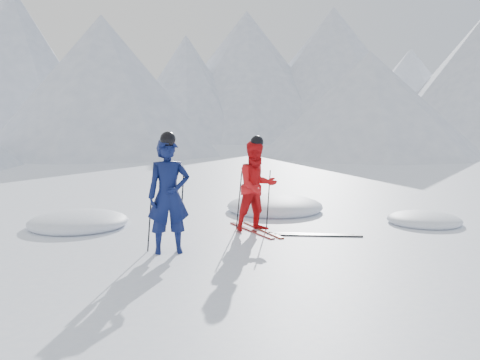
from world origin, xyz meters
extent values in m
plane|color=white|center=(0.00, 0.00, 0.00)|extent=(160.00, 160.00, 0.00)
cone|color=#B2BCD1|center=(-11.51, 40.48, 7.17)|extent=(23.96, 23.96, 14.35)
cone|color=#B2BCD1|center=(-5.08, 51.27, 5.96)|extent=(17.69, 17.69, 11.93)
cone|color=#B2BCD1|center=(4.51, 43.52, 5.42)|extent=(19.63, 19.63, 10.85)
cone|color=#B2BCD1|center=(11.74, 46.25, 7.07)|extent=(23.31, 23.31, 14.15)
cone|color=#B2BCD1|center=(21.49, 44.84, 7.44)|extent=(28.94, 28.94, 14.88)
cone|color=silver|center=(31.93, 45.34, 5.38)|extent=(24.45, 24.45, 10.76)
cone|color=#B2BCD1|center=(12.00, 20.00, 3.25)|extent=(14.00, 14.00, 6.50)
cone|color=#B2BCD1|center=(-4.00, 26.00, 4.50)|extent=(16.00, 16.00, 9.00)
imported|color=#0B1545|center=(-3.35, -0.33, 0.97)|extent=(0.73, 0.50, 1.94)
imported|color=red|center=(-1.41, 0.90, 0.91)|extent=(0.99, 0.83, 1.82)
cylinder|color=black|center=(-3.65, -0.18, 0.65)|extent=(0.13, 0.09, 1.29)
cylinder|color=black|center=(-3.10, -0.08, 0.65)|extent=(0.13, 0.08, 1.29)
cylinder|color=black|center=(-1.71, 1.15, 0.61)|extent=(0.12, 0.10, 1.21)
cylinder|color=black|center=(-1.11, 1.05, 0.61)|extent=(0.12, 0.09, 1.21)
cube|color=black|center=(-1.53, 0.90, 0.01)|extent=(0.44, 1.68, 0.03)
cube|color=black|center=(-1.29, 0.90, 0.01)|extent=(0.33, 1.70, 0.03)
cube|color=black|center=(-0.50, 0.26, 0.01)|extent=(1.61, 0.73, 0.03)
cube|color=black|center=(-0.40, 0.11, 0.01)|extent=(1.62, 0.68, 0.03)
ellipsoid|color=white|center=(-4.91, 2.30, 0.00)|extent=(2.07, 2.07, 0.46)
ellipsoid|color=white|center=(2.33, 0.61, 0.00)|extent=(1.58, 1.58, 0.35)
ellipsoid|color=white|center=(-0.29, 2.94, 0.00)|extent=(2.37, 2.37, 0.52)
camera|label=1|loc=(-4.47, -8.76, 2.23)|focal=38.00mm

